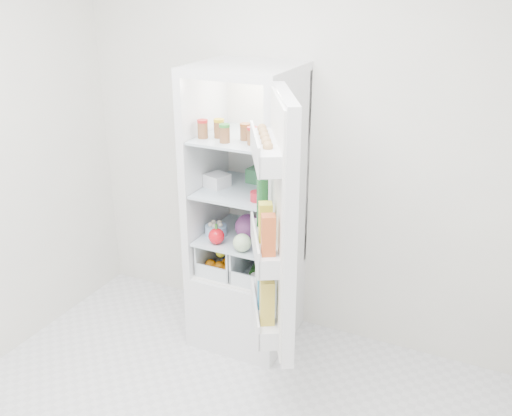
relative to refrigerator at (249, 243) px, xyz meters
The scene contains 19 objects.
room_walls 1.57m from the refrigerator, 80.89° to the right, with size 3.02×3.02×2.61m.
refrigerator is the anchor object (origin of this frame).
shelf_low 0.10m from the refrigerator, 90.00° to the right, with size 0.49×0.53×0.01m, color silver.
shelf_mid 0.39m from the refrigerator, 90.00° to the right, with size 0.49×0.53×0.01m, color silver.
shelf_top 0.72m from the refrigerator, 90.00° to the right, with size 0.49×0.53×0.01m, color silver.
crisper_left 0.15m from the refrigerator, 152.98° to the right, with size 0.23×0.46×0.22m, color silver, non-canonical shape.
crisper_right 0.15m from the refrigerator, 27.02° to the right, with size 0.23×0.46×0.22m, color silver, non-canonical shape.
condiment_jars 0.78m from the refrigerator, 90.00° to the right, with size 0.46×0.16×0.08m.
squeeze_bottle 0.82m from the refrigerator, 17.98° to the left, with size 0.05×0.05×0.16m, color white.
tub_white 0.48m from the refrigerator, 150.06° to the right, with size 0.13×0.13×0.08m, color silver.
tin_red 0.49m from the refrigerator, 53.33° to the right, with size 0.08×0.08×0.06m, color red.
tub_green 0.45m from the refrigerator, 79.28° to the left, with size 0.11×0.16×0.09m, color #3C8551.
red_cabbage 0.20m from the refrigerator, 68.27° to the right, with size 0.16×0.16×0.16m, color #501B4D.
bell_pepper 0.30m from the refrigerator, 112.01° to the right, with size 0.10×0.10×0.10m, color red.
mushroom_bowl 0.24m from the refrigerator, 139.62° to the right, with size 0.14×0.14×0.06m, color #96BAE0.
salad_bag 0.32m from the refrigerator, 72.30° to the right, with size 0.11×0.11×0.11m, color #B3D29E.
citrus_pile 0.17m from the refrigerator, 144.65° to the right, with size 0.20×0.31×0.16m.
veg_pile 0.18m from the refrigerator, 26.82° to the right, with size 0.16×0.30×0.10m.
fridge_door 0.86m from the refrigerator, 53.12° to the right, with size 0.42×0.56×1.30m.
Camera 1 is at (1.26, -1.73, 2.28)m, focal length 40.00 mm.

